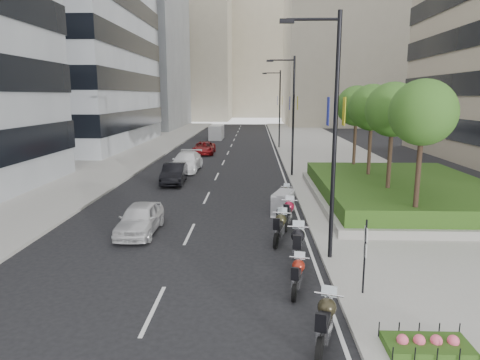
{
  "coord_description": "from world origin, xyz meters",
  "views": [
    {
      "loc": [
        1.43,
        -14.42,
        6.14
      ],
      "look_at": [
        0.7,
        6.54,
        2.0
      ],
      "focal_mm": 32.0,
      "sensor_mm": 36.0,
      "label": 1
    }
  ],
  "objects_px": {
    "motorcycle_3": "(280,228)",
    "car_b": "(174,173)",
    "lamp_post_0": "(331,126)",
    "delivery_van": "(216,133)",
    "motorcycle_5": "(283,203)",
    "lamp_post_1": "(291,110)",
    "motorcycle_0": "(325,322)",
    "motorcycle_4": "(288,213)",
    "motorcycle_6": "(284,196)",
    "parking_sign": "(365,253)",
    "motorcycle_2": "(298,245)",
    "lamp_post_2": "(278,105)",
    "motorcycle_1": "(297,275)",
    "car_d": "(204,148)",
    "car_c": "(187,162)",
    "car_a": "(140,219)"
  },
  "relations": [
    {
      "from": "lamp_post_2",
      "to": "motorcycle_1",
      "type": "height_order",
      "value": "lamp_post_2"
    },
    {
      "from": "motorcycle_5",
      "to": "delivery_van",
      "type": "distance_m",
      "value": 39.88
    },
    {
      "from": "motorcycle_4",
      "to": "delivery_van",
      "type": "relative_size",
      "value": 0.49
    },
    {
      "from": "car_d",
      "to": "car_b",
      "type": "bearing_deg",
      "value": -92.09
    },
    {
      "from": "motorcycle_1",
      "to": "car_a",
      "type": "relative_size",
      "value": 0.48
    },
    {
      "from": "motorcycle_1",
      "to": "lamp_post_2",
      "type": "bearing_deg",
      "value": 10.78
    },
    {
      "from": "motorcycle_1",
      "to": "motorcycle_4",
      "type": "height_order",
      "value": "motorcycle_4"
    },
    {
      "from": "lamp_post_2",
      "to": "parking_sign",
      "type": "xyz_separation_m",
      "value": [
        0.66,
        -38.0,
        -3.61
      ]
    },
    {
      "from": "motorcycle_4",
      "to": "motorcycle_6",
      "type": "height_order",
      "value": "motorcycle_4"
    },
    {
      "from": "motorcycle_0",
      "to": "motorcycle_1",
      "type": "distance_m",
      "value": 2.99
    },
    {
      "from": "motorcycle_4",
      "to": "car_b",
      "type": "distance_m",
      "value": 12.4
    },
    {
      "from": "parking_sign",
      "to": "motorcycle_6",
      "type": "height_order",
      "value": "parking_sign"
    },
    {
      "from": "lamp_post_2",
      "to": "motorcycle_5",
      "type": "distance_m",
      "value": 28.94
    },
    {
      "from": "motorcycle_1",
      "to": "delivery_van",
      "type": "xyz_separation_m",
      "value": [
        -6.89,
        48.3,
        0.41
      ]
    },
    {
      "from": "lamp_post_2",
      "to": "car_a",
      "type": "bearing_deg",
      "value": -103.86
    },
    {
      "from": "car_c",
      "to": "car_d",
      "type": "bearing_deg",
      "value": 90.15
    },
    {
      "from": "lamp_post_1",
      "to": "parking_sign",
      "type": "distance_m",
      "value": 20.33
    },
    {
      "from": "parking_sign",
      "to": "motorcycle_6",
      "type": "distance_m",
      "value": 11.62
    },
    {
      "from": "car_b",
      "to": "motorcycle_5",
      "type": "bearing_deg",
      "value": -50.26
    },
    {
      "from": "lamp_post_0",
      "to": "motorcycle_6",
      "type": "xyz_separation_m",
      "value": [
        -1.0,
        8.46,
        -4.54
      ]
    },
    {
      "from": "parking_sign",
      "to": "car_d",
      "type": "distance_m",
      "value": 33.98
    },
    {
      "from": "motorcycle_3",
      "to": "car_c",
      "type": "bearing_deg",
      "value": 34.34
    },
    {
      "from": "parking_sign",
      "to": "lamp_post_0",
      "type": "bearing_deg",
      "value": 102.33
    },
    {
      "from": "parking_sign",
      "to": "motorcycle_5",
      "type": "bearing_deg",
      "value": 101.18
    },
    {
      "from": "motorcycle_3",
      "to": "car_c",
      "type": "height_order",
      "value": "car_c"
    },
    {
      "from": "lamp_post_1",
      "to": "motorcycle_1",
      "type": "height_order",
      "value": "lamp_post_1"
    },
    {
      "from": "lamp_post_2",
      "to": "car_b",
      "type": "xyz_separation_m",
      "value": [
        -8.44,
        -20.68,
        -4.36
      ]
    },
    {
      "from": "lamp_post_2",
      "to": "motorcycle_3",
      "type": "relative_size",
      "value": 3.92
    },
    {
      "from": "lamp_post_0",
      "to": "car_a",
      "type": "relative_size",
      "value": 2.24
    },
    {
      "from": "lamp_post_0",
      "to": "delivery_van",
      "type": "distance_m",
      "value": 46.61
    },
    {
      "from": "lamp_post_2",
      "to": "motorcycle_2",
      "type": "distance_m",
      "value": 35.5
    },
    {
      "from": "car_b",
      "to": "motorcycle_2",
      "type": "bearing_deg",
      "value": -65.95
    },
    {
      "from": "motorcycle_4",
      "to": "car_a",
      "type": "height_order",
      "value": "car_a"
    },
    {
      "from": "parking_sign",
      "to": "motorcycle_4",
      "type": "xyz_separation_m",
      "value": [
        -1.75,
        7.33,
        -0.83
      ]
    },
    {
      "from": "lamp_post_1",
      "to": "car_a",
      "type": "height_order",
      "value": "lamp_post_1"
    },
    {
      "from": "lamp_post_0",
      "to": "motorcycle_0",
      "type": "height_order",
      "value": "lamp_post_0"
    },
    {
      "from": "motorcycle_2",
      "to": "motorcycle_5",
      "type": "distance_m",
      "value": 6.64
    },
    {
      "from": "motorcycle_4",
      "to": "motorcycle_2",
      "type": "bearing_deg",
      "value": -169.52
    },
    {
      "from": "motorcycle_0",
      "to": "motorcycle_3",
      "type": "bearing_deg",
      "value": 22.73
    },
    {
      "from": "motorcycle_1",
      "to": "delivery_van",
      "type": "distance_m",
      "value": 48.79
    },
    {
      "from": "lamp_post_1",
      "to": "motorcycle_0",
      "type": "height_order",
      "value": "lamp_post_1"
    },
    {
      "from": "motorcycle_3",
      "to": "car_b",
      "type": "xyz_separation_m",
      "value": [
        -6.82,
        12.23,
        0.09
      ]
    },
    {
      "from": "lamp_post_0",
      "to": "car_b",
      "type": "height_order",
      "value": "lamp_post_0"
    },
    {
      "from": "lamp_post_1",
      "to": "motorcycle_0",
      "type": "xyz_separation_m",
      "value": [
        -0.92,
        -22.57,
        -4.47
      ]
    },
    {
      "from": "motorcycle_0",
      "to": "motorcycle_4",
      "type": "xyz_separation_m",
      "value": [
        -0.17,
        9.9,
        0.03
      ]
    },
    {
      "from": "motorcycle_1",
      "to": "car_d",
      "type": "relative_size",
      "value": 0.41
    },
    {
      "from": "parking_sign",
      "to": "car_c",
      "type": "distance_m",
      "value": 24.24
    },
    {
      "from": "car_c",
      "to": "delivery_van",
      "type": "height_order",
      "value": "delivery_van"
    },
    {
      "from": "lamp_post_0",
      "to": "car_d",
      "type": "bearing_deg",
      "value": 105.26
    },
    {
      "from": "motorcycle_4",
      "to": "car_c",
      "type": "distance_m",
      "value": 16.81
    }
  ]
}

